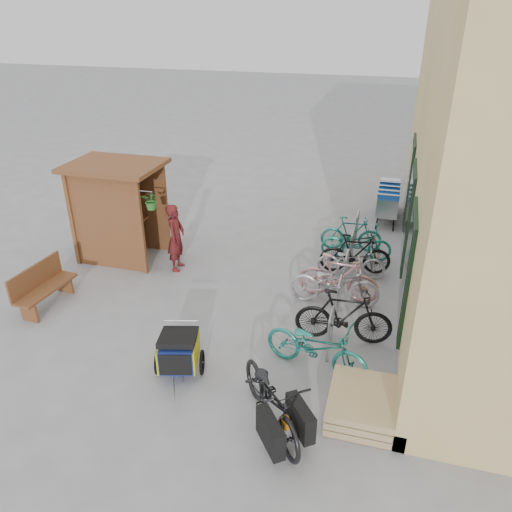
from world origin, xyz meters
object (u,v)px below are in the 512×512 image
(shopping_carts, at_px, (388,198))
(person_kiosk, at_px, (176,237))
(bench, at_px, (42,286))
(bike_3, at_px, (338,277))
(bike_1, at_px, (344,316))
(child_trailer, at_px, (179,350))
(bike_4, at_px, (351,261))
(bike_0, at_px, (316,346))
(bike_2, at_px, (335,283))
(kiosk, at_px, (115,198))
(bike_5, at_px, (355,254))
(cargo_bike, at_px, (273,400))
(bike_7, at_px, (351,234))
(pallet_stack, at_px, (362,404))
(bike_6, at_px, (356,243))

(shopping_carts, xyz_separation_m, person_kiosk, (-4.66, -4.59, 0.17))
(bench, height_order, bike_3, bike_3)
(bench, height_order, bike_1, bike_1)
(child_trailer, xyz_separation_m, bike_4, (2.45, 4.18, -0.04))
(bike_0, distance_m, bike_3, 2.46)
(child_trailer, distance_m, bike_2, 3.67)
(kiosk, bearing_deg, bike_5, 7.28)
(bench, height_order, person_kiosk, person_kiosk)
(bike_1, height_order, bike_4, bike_1)
(cargo_bike, distance_m, person_kiosk, 5.46)
(bike_2, relative_size, bike_7, 1.21)
(bike_5, bearing_deg, bike_0, 166.74)
(bike_7, bearing_deg, child_trailer, 151.99)
(pallet_stack, xyz_separation_m, bike_5, (-0.58, 4.60, 0.28))
(cargo_bike, xyz_separation_m, bike_2, (0.41, 3.69, -0.02))
(bench, height_order, bike_2, bike_2)
(kiosk, xyz_separation_m, bike_2, (5.42, -0.78, -1.06))
(bench, bearing_deg, pallet_stack, -7.19)
(kiosk, distance_m, bike_4, 5.77)
(bike_2, distance_m, bike_6, 2.22)
(cargo_bike, relative_size, bike_5, 1.21)
(kiosk, bearing_deg, bike_7, 19.15)
(child_trailer, height_order, bike_6, bike_6)
(child_trailer, relative_size, bike_1, 0.79)
(shopping_carts, relative_size, bike_2, 1.11)
(bench, bearing_deg, bike_1, 8.85)
(bike_2, distance_m, bike_7, 2.68)
(bench, relative_size, cargo_bike, 0.75)
(bike_2, xyz_separation_m, bike_5, (0.28, 1.51, 0.00))
(bench, relative_size, bike_3, 0.87)
(pallet_stack, relative_size, bike_7, 0.78)
(child_trailer, height_order, bike_1, bike_1)
(bench, distance_m, child_trailer, 3.78)
(bike_6, bearing_deg, kiosk, 98.26)
(bench, height_order, bike_5, bike_5)
(bike_7, bearing_deg, pallet_stack, -177.84)
(bench, distance_m, person_kiosk, 3.07)
(bike_6, bearing_deg, person_kiosk, 106.07)
(child_trailer, height_order, bike_5, bike_5)
(bench, distance_m, bike_7, 7.34)
(child_trailer, bearing_deg, cargo_bike, -38.03)
(bench, bearing_deg, person_kiosk, 53.11)
(cargo_bike, relative_size, bike_3, 1.15)
(bike_0, distance_m, bike_5, 3.74)
(person_kiosk, xyz_separation_m, bike_7, (3.87, 2.11, -0.35))
(bike_6, bearing_deg, child_trailer, 148.27)
(shopping_carts, distance_m, bike_5, 3.71)
(shopping_carts, relative_size, person_kiosk, 1.27)
(bike_0, xyz_separation_m, bike_6, (0.24, 4.43, -0.04))
(bike_1, bearing_deg, bike_5, -3.81)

